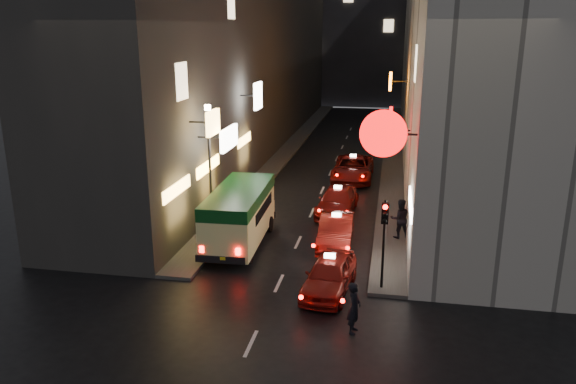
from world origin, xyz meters
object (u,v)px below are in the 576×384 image
Objects in this scene: minibus at (240,210)px; taxi_near at (329,272)px; traffic_light at (384,226)px; lamp_post at (210,162)px; pedestrian_crossing at (354,305)px.

taxi_near is (4.63, -4.06, -0.89)m from minibus.
lamp_post reaches higher than traffic_light.
traffic_light is 9.42m from lamp_post.
traffic_light reaches higher than taxi_near.
traffic_light is at bearing 8.84° from taxi_near.
pedestrian_crossing is (1.14, -2.83, 0.20)m from taxi_near.
minibus is 2.70m from lamp_post.
minibus is at bearing 138.73° from taxi_near.
taxi_near is at bearing -171.16° from traffic_light.
taxi_near is at bearing 30.36° from pedestrian_crossing.
pedestrian_crossing is at bearing -50.08° from minibus.
minibus is 6.22m from taxi_near.
minibus is 9.01m from pedestrian_crossing.
pedestrian_crossing is 3.66m from traffic_light.
lamp_post is (-6.23, 4.83, 2.92)m from taxi_near.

